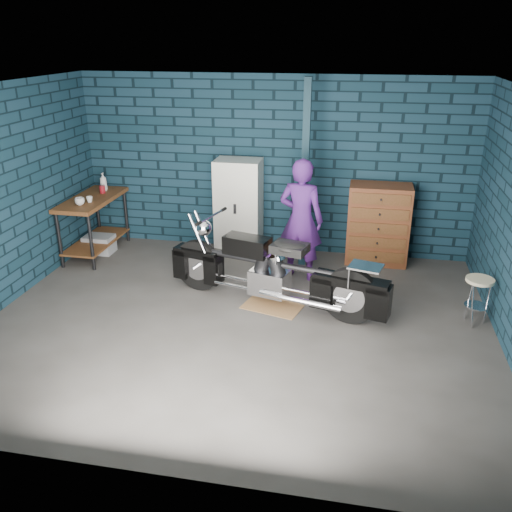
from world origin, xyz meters
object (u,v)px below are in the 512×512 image
(storage_bin, at_px, (99,244))
(locker, at_px, (239,207))
(workbench, at_px, (95,226))
(tool_chest, at_px, (378,225))
(motorcycle, at_px, (274,266))
(shop_stool, at_px, (476,301))
(person, at_px, (301,220))

(storage_bin, distance_m, locker, 2.30)
(workbench, bearing_deg, tool_chest, 6.35)
(motorcycle, height_order, shop_stool, motorcycle)
(person, xyz_separation_m, shop_stool, (2.21, -0.95, -0.56))
(workbench, xyz_separation_m, locker, (2.19, 0.48, 0.29))
(locker, relative_size, tool_chest, 1.24)
(person, xyz_separation_m, locker, (-1.05, 0.76, -0.11))
(tool_chest, relative_size, shop_stool, 2.03)
(workbench, height_order, locker, locker)
(motorcycle, bearing_deg, person, 92.08)
(workbench, xyz_separation_m, motorcycle, (3.03, -1.22, 0.09))
(person, relative_size, storage_bin, 3.82)
(motorcycle, distance_m, locker, 1.91)
(storage_bin, height_order, shop_stool, shop_stool)
(workbench, distance_m, storage_bin, 0.32)
(storage_bin, bearing_deg, locker, 11.46)
(motorcycle, height_order, person, person)
(person, bearing_deg, motorcycle, 88.64)
(workbench, relative_size, locker, 0.94)
(shop_stool, bearing_deg, storage_bin, 166.88)
(tool_chest, xyz_separation_m, shop_stool, (1.14, -1.71, -0.30))
(storage_bin, xyz_separation_m, locker, (2.17, 0.44, 0.60))
(shop_stool, bearing_deg, tool_chest, 123.81)
(motorcycle, relative_size, person, 1.45)
(workbench, bearing_deg, person, -4.87)
(motorcycle, xyz_separation_m, locker, (-0.84, 1.70, 0.19))
(shop_stool, bearing_deg, workbench, 167.33)
(workbench, xyz_separation_m, shop_stool, (5.46, -1.23, -0.16))
(locker, bearing_deg, motorcycle, -63.72)
(shop_stool, bearing_deg, person, 156.76)
(storage_bin, height_order, locker, locker)
(workbench, bearing_deg, storage_bin, 63.43)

